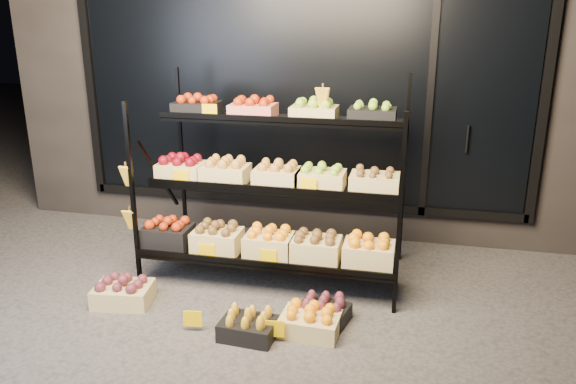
% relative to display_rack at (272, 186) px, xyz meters
% --- Properties ---
extents(ground, '(24.00, 24.00, 0.00)m').
position_rel_display_rack_xyz_m(ground, '(0.01, -0.60, -0.79)').
color(ground, '#514F4C').
rests_on(ground, ground).
extents(building, '(6.00, 2.08, 3.50)m').
position_rel_display_rack_xyz_m(building, '(0.01, 1.99, 0.96)').
color(building, '#2D2826').
rests_on(building, ground).
extents(display_rack, '(2.18, 1.02, 1.67)m').
position_rel_display_rack_xyz_m(display_rack, '(0.00, 0.00, 0.00)').
color(display_rack, black).
rests_on(display_rack, ground).
extents(tag_floor_a, '(0.13, 0.01, 0.12)m').
position_rel_display_rack_xyz_m(tag_floor_a, '(-0.31, -1.00, -0.73)').
color(tag_floor_a, '#F9C700').
rests_on(tag_floor_a, ground).
extents(tag_floor_b, '(0.13, 0.01, 0.12)m').
position_rel_display_rack_xyz_m(tag_floor_b, '(0.27, -1.00, -0.73)').
color(tag_floor_b, '#F9C700').
rests_on(tag_floor_b, ground).
extents(floor_crate_left, '(0.46, 0.37, 0.21)m').
position_rel_display_rack_xyz_m(floor_crate_left, '(-0.99, -0.74, -0.69)').
color(floor_crate_left, '#DEC980').
rests_on(floor_crate_left, ground).
extents(floor_crate_midleft, '(0.39, 0.30, 0.19)m').
position_rel_display_rack_xyz_m(floor_crate_midleft, '(0.08, -0.98, -0.70)').
color(floor_crate_midleft, black).
rests_on(floor_crate_midleft, ground).
extents(floor_crate_midright, '(0.42, 0.32, 0.20)m').
position_rel_display_rack_xyz_m(floor_crate_midright, '(0.49, -0.83, -0.69)').
color(floor_crate_midright, '#DEC980').
rests_on(floor_crate_midright, ground).
extents(floor_crate_right, '(0.40, 0.33, 0.18)m').
position_rel_display_rack_xyz_m(floor_crate_right, '(0.55, -0.65, -0.70)').
color(floor_crate_right, black).
rests_on(floor_crate_right, ground).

